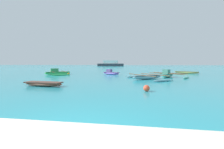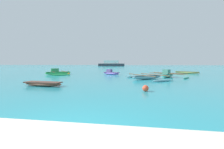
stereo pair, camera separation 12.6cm
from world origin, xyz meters
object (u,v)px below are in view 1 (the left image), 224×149
object	(u,v)px
moored_boat_3	(147,77)
moored_boat_5	(111,73)
moored_boat_4	(43,84)
moored_boat_1	(167,75)
moored_boat_2	(57,73)
mooring_buoy_0	(147,88)
distant_ferry	(111,64)
mooring_buoy_1	(68,74)
moored_boat_0	(186,72)

from	to	relation	value
moored_boat_3	moored_boat_5	xyz separation A→B (m)	(-4.68, 5.57, 0.04)
moored_boat_3	moored_boat_4	world-z (taller)	moored_boat_3
moored_boat_1	moored_boat_3	bearing A→B (deg)	171.76
moored_boat_2	mooring_buoy_0	xyz separation A→B (m)	(11.66, -11.19, -0.10)
moored_boat_4	moored_boat_3	bearing A→B (deg)	42.00
moored_boat_4	mooring_buoy_0	bearing A→B (deg)	-2.22
moored_boat_5	mooring_buoy_0	size ratio (longest dim) A/B	7.21
moored_boat_5	moored_boat_4	bearing A→B (deg)	-76.97
mooring_buoy_0	distant_ferry	bearing A→B (deg)	100.58
moored_boat_1	mooring_buoy_0	xyz separation A→B (m)	(-3.12, -9.25, -0.12)
moored_boat_1	mooring_buoy_1	bearing A→B (deg)	120.99
moored_boat_3	mooring_buoy_0	distance (m)	6.81
moored_boat_0	moored_boat_3	xyz separation A→B (m)	(-6.93, -9.64, 0.04)
moored_boat_1	mooring_buoy_1	xyz separation A→B (m)	(-12.83, 1.36, -0.15)
moored_boat_0	moored_boat_2	xyz separation A→B (m)	(-19.22, -5.23, 0.11)
moored_boat_0	moored_boat_5	distance (m)	12.31
mooring_buoy_1	moored_boat_4	bearing A→B (deg)	-75.54
moored_boat_3	moored_boat_4	bearing A→B (deg)	-177.91
moored_boat_5	mooring_buoy_0	bearing A→B (deg)	-43.19
moored_boat_0	mooring_buoy_1	bearing A→B (deg)	-129.56
moored_boat_4	moored_boat_5	world-z (taller)	moored_boat_5
mooring_buoy_1	moored_boat_2	bearing A→B (deg)	163.49
moored_boat_1	moored_boat_2	size ratio (longest dim) A/B	0.99
moored_boat_0	moored_boat_4	world-z (taller)	moored_boat_0
mooring_buoy_1	distant_ferry	distance (m)	60.41
moored_boat_0	distant_ferry	distance (m)	58.33
mooring_buoy_0	distant_ferry	distance (m)	72.14
moored_boat_3	moored_boat_4	size ratio (longest dim) A/B	1.67
moored_boat_1	distant_ferry	bearing A→B (deg)	51.91
moored_boat_1	mooring_buoy_1	distance (m)	12.90
moored_boat_4	distant_ferry	size ratio (longest dim) A/B	0.22
mooring_buoy_0	mooring_buoy_1	size ratio (longest dim) A/B	1.16
moored_boat_0	mooring_buoy_1	xyz separation A→B (m)	(-17.26, -5.81, -0.02)
moored_boat_0	moored_boat_1	bearing A→B (deg)	-89.91
moored_boat_3	mooring_buoy_1	xyz separation A→B (m)	(-10.33, 3.83, -0.07)
moored_boat_1	moored_boat_4	xyz separation A→B (m)	(-10.35, -8.26, -0.13)
moored_boat_4	mooring_buoy_1	world-z (taller)	mooring_buoy_1
mooring_buoy_0	mooring_buoy_1	bearing A→B (deg)	132.45
moored_boat_1	mooring_buoy_0	size ratio (longest dim) A/B	12.02
moored_boat_4	mooring_buoy_1	xyz separation A→B (m)	(-2.48, 9.62, -0.01)
moored_boat_3	mooring_buoy_0	bearing A→B (deg)	-129.60
moored_boat_5	distant_ferry	size ratio (longest dim) A/B	0.19
moored_boat_1	moored_boat_4	world-z (taller)	moored_boat_1
moored_boat_0	mooring_buoy_0	bearing A→B (deg)	-82.88
moored_boat_3	moored_boat_1	bearing A→B (deg)	10.41
moored_boat_0	moored_boat_3	world-z (taller)	moored_boat_3
moored_boat_4	distant_ferry	distance (m)	70.18
mooring_buoy_0	mooring_buoy_1	distance (m)	14.38
moored_boat_1	moored_boat_2	distance (m)	14.91
distant_ferry	moored_boat_3	bearing A→B (deg)	-77.79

